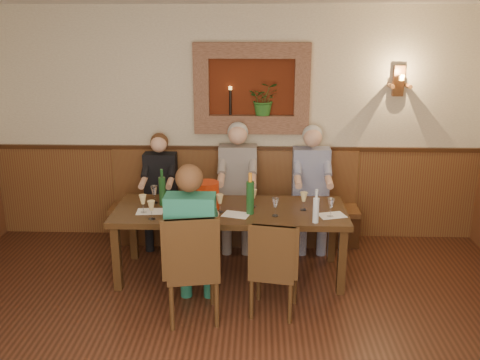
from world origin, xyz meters
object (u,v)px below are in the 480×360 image
object	(u,v)px
bench	(234,215)
person_bench_left	(160,199)
chair_near_right	(274,286)
chair_near_left	(193,288)
wine_bottle_green_a	(250,197)
dining_table	(230,216)
spittoon_bucket	(207,195)
person_chair_front	(193,252)
wine_bottle_green_b	(162,190)
person_bench_mid	(238,195)
person_bench_right	(311,197)
water_bottle	(316,209)

from	to	relation	value
bench	person_bench_left	world-z (taller)	person_bench_left
chair_near_right	chair_near_left	bearing A→B (deg)	-159.68
chair_near_left	person_bench_left	bearing A→B (deg)	98.57
wine_bottle_green_a	dining_table	bearing A→B (deg)	148.26
chair_near_left	spittoon_bucket	world-z (taller)	chair_near_left
person_chair_front	wine_bottle_green_b	bearing A→B (deg)	115.50
chair_near_left	person_chair_front	distance (m)	0.32
chair_near_right	spittoon_bucket	world-z (taller)	spittoon_bucket
dining_table	chair_near_left	distance (m)	1.00
chair_near_left	person_bench_left	distance (m)	1.83
spittoon_bucket	bench	bearing A→B (deg)	75.59
bench	person_bench_mid	distance (m)	0.31
chair_near_left	wine_bottle_green_a	size ratio (longest dim) A/B	2.43
chair_near_right	wine_bottle_green_b	distance (m)	1.58
spittoon_bucket	person_bench_right	bearing A→B (deg)	35.59
spittoon_bucket	wine_bottle_green_b	bearing A→B (deg)	168.61
chair_near_right	spittoon_bucket	bearing A→B (deg)	142.26
spittoon_bucket	wine_bottle_green_b	world-z (taller)	wine_bottle_green_b
wine_bottle_green_b	dining_table	bearing A→B (deg)	-8.40
chair_near_right	person_bench_left	distance (m)	2.09
wine_bottle_green_a	bench	bearing A→B (deg)	101.01
spittoon_bucket	water_bottle	world-z (taller)	water_bottle
person_chair_front	person_bench_right	bearing A→B (deg)	53.00
spittoon_bucket	wine_bottle_green_a	bearing A→B (deg)	-17.18
dining_table	person_bench_left	bearing A→B (deg)	136.57
person_bench_mid	water_bottle	size ratio (longest dim) A/B	4.42
chair_near_right	person_bench_left	world-z (taller)	person_bench_left
person_chair_front	wine_bottle_green_a	xyz separation A→B (m)	(0.51, 0.65, 0.32)
dining_table	person_bench_right	xyz separation A→B (m)	(0.92, 0.84, -0.07)
chair_near_right	spittoon_bucket	xyz separation A→B (m)	(-0.68, 0.76, 0.62)
chair_near_left	person_bench_left	xyz separation A→B (m)	(-0.59, 1.72, 0.25)
chair_near_right	person_bench_mid	distance (m)	1.67
chair_near_right	water_bottle	size ratio (longest dim) A/B	2.77
person_bench_right	wine_bottle_green_b	bearing A→B (deg)	-155.95
person_bench_right	spittoon_bucket	distance (m)	1.45
person_bench_mid	person_chair_front	world-z (taller)	person_bench_mid
dining_table	water_bottle	xyz separation A→B (m)	(0.85, -0.35, 0.21)
person_bench_right	water_bottle	xyz separation A→B (m)	(-0.07, -1.19, 0.28)
chair_near_right	wine_bottle_green_a	world-z (taller)	wine_bottle_green_a
person_bench_mid	chair_near_right	bearing A→B (deg)	-76.00
chair_near_right	person_bench_right	world-z (taller)	person_bench_right
person_bench_right	wine_bottle_green_b	distance (m)	1.82
dining_table	chair_near_left	world-z (taller)	chair_near_left
spittoon_bucket	water_bottle	distance (m)	1.14
bench	spittoon_bucket	xyz separation A→B (m)	(-0.24, -0.93, 0.57)
chair_near_left	person_chair_front	bearing A→B (deg)	81.76
dining_table	wine_bottle_green_a	size ratio (longest dim) A/B	5.60
dining_table	person_chair_front	distance (m)	0.83
chair_near_left	bench	bearing A→B (deg)	70.35
person_chair_front	water_bottle	bearing A→B (deg)	20.43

